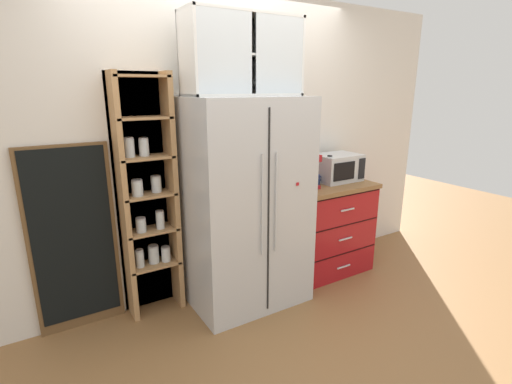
% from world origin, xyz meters
% --- Properties ---
extents(ground_plane, '(10.64, 10.64, 0.00)m').
position_xyz_m(ground_plane, '(0.00, 0.00, 0.00)').
color(ground_plane, olive).
extents(wall_back_cream, '(4.94, 0.10, 2.55)m').
position_xyz_m(wall_back_cream, '(0.00, 0.40, 1.27)').
color(wall_back_cream, silver).
rests_on(wall_back_cream, ground).
extents(refrigerator, '(0.95, 0.70, 1.71)m').
position_xyz_m(refrigerator, '(0.00, 0.01, 0.86)').
color(refrigerator, silver).
rests_on(refrigerator, ground).
extents(pantry_shelf_column, '(0.46, 0.24, 1.89)m').
position_xyz_m(pantry_shelf_column, '(-0.72, 0.30, 0.96)').
color(pantry_shelf_column, brown).
rests_on(pantry_shelf_column, ground).
extents(counter_cabinet, '(0.87, 0.59, 0.89)m').
position_xyz_m(counter_cabinet, '(0.93, 0.07, 0.45)').
color(counter_cabinet, '#A8161C').
rests_on(counter_cabinet, ground).
extents(microwave, '(0.44, 0.33, 0.26)m').
position_xyz_m(microwave, '(1.10, 0.12, 1.02)').
color(microwave, silver).
rests_on(microwave, counter_cabinet).
extents(coffee_maker, '(0.17, 0.20, 0.31)m').
position_xyz_m(coffee_maker, '(0.67, 0.08, 1.05)').
color(coffee_maker, '#A8161C').
rests_on(coffee_maker, counter_cabinet).
extents(mug_navy, '(0.11, 0.08, 0.10)m').
position_xyz_m(mug_navy, '(0.82, 0.10, 0.94)').
color(mug_navy, navy).
rests_on(mug_navy, counter_cabinet).
extents(mug_charcoal, '(0.11, 0.07, 0.10)m').
position_xyz_m(mug_charcoal, '(0.94, 0.06, 0.94)').
color(mug_charcoal, '#2D2D33').
rests_on(mug_charcoal, counter_cabinet).
extents(bottle_clear, '(0.06, 0.06, 0.28)m').
position_xyz_m(bottle_clear, '(0.93, 0.04, 1.01)').
color(bottle_clear, silver).
rests_on(bottle_clear, counter_cabinet).
extents(bottle_green, '(0.06, 0.06, 0.28)m').
position_xyz_m(bottle_green, '(0.93, 0.07, 1.01)').
color(bottle_green, '#285B33').
rests_on(bottle_green, counter_cabinet).
extents(upper_cabinet, '(0.91, 0.32, 0.59)m').
position_xyz_m(upper_cabinet, '(0.00, 0.06, 2.00)').
color(upper_cabinet, silver).
rests_on(upper_cabinet, refrigerator).
extents(chalkboard_menu, '(0.60, 0.04, 1.40)m').
position_xyz_m(chalkboard_menu, '(-1.27, 0.33, 0.71)').
color(chalkboard_menu, brown).
rests_on(chalkboard_menu, ground).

